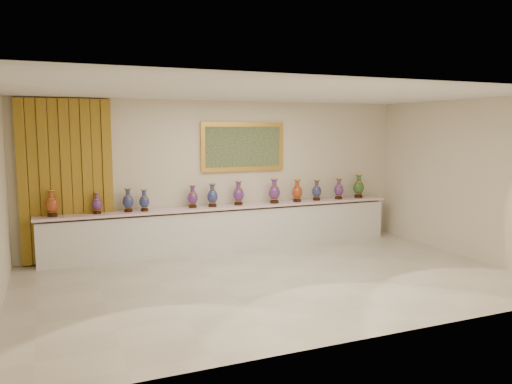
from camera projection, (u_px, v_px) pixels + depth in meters
ground at (275, 280)px, 8.11m from camera, size 8.00×8.00×0.00m
room at (98, 175)px, 9.20m from camera, size 8.00×8.00×8.00m
counter at (228, 228)px, 10.13m from camera, size 7.28×0.48×0.90m
vase_0 at (52, 205)px, 8.78m from camera, size 0.25×0.25×0.48m
vase_1 at (97, 204)px, 9.08m from camera, size 0.24×0.24×0.40m
vase_2 at (128, 201)px, 9.30m from camera, size 0.21×0.21×0.45m
vase_3 at (144, 201)px, 9.38m from camera, size 0.24×0.24×0.41m
vase_4 at (193, 198)px, 9.79m from camera, size 0.27×0.27×0.44m
vase_5 at (212, 196)px, 9.90m from camera, size 0.25×0.25×0.46m
vase_6 at (238, 194)px, 10.13m from camera, size 0.30×0.30×0.49m
vase_7 at (274, 192)px, 10.38m from camera, size 0.26×0.26×0.51m
vase_8 at (297, 192)px, 10.58m from camera, size 0.25×0.25×0.47m
vase_9 at (317, 191)px, 10.80m from camera, size 0.26×0.26×0.44m
vase_10 at (339, 190)px, 10.99m from camera, size 0.26×0.26×0.46m
vase_11 at (359, 187)px, 11.22m from camera, size 0.28×0.28×0.52m
label_card at (157, 211)px, 9.39m from camera, size 0.10×0.06×0.00m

